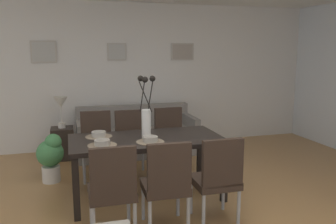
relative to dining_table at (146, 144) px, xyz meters
name	(u,v)px	position (x,y,z in m)	size (l,w,h in m)	color
back_wall_panel	(124,76)	(0.14, 2.43, 0.64)	(9.00, 0.10, 2.60)	silver
dining_table	(146,144)	(0.00, 0.00, 0.00)	(1.80, 0.91, 0.74)	black
dining_chair_near_left	(112,186)	(-0.52, -0.84, -0.15)	(0.44, 0.44, 0.92)	#33261E
dining_chair_near_right	(97,141)	(-0.52, 0.88, -0.15)	(0.45, 0.45, 0.92)	#33261E
dining_chair_far_left	(167,181)	(0.01, -0.85, -0.15)	(0.46, 0.46, 0.92)	#33261E
dining_chair_far_right	(132,140)	(-0.03, 0.83, -0.15)	(0.45, 0.45, 0.92)	#33261E
dining_chair_mid_left	(218,176)	(0.55, -0.85, -0.15)	(0.45, 0.45, 0.92)	#33261E
dining_chair_mid_right	(171,136)	(0.57, 0.89, -0.15)	(0.46, 0.46, 0.92)	#33261E
centerpiece_vase	(146,114)	(0.00, 0.00, 0.36)	(0.21, 0.23, 0.73)	white
placemat_near_left	(102,145)	(-0.54, -0.20, 0.08)	(0.32, 0.32, 0.01)	#7F705B
bowl_near_left	(102,142)	(-0.54, -0.20, 0.12)	(0.17, 0.17, 0.07)	#B2ADA3
placemat_near_right	(99,137)	(-0.54, 0.20, 0.08)	(0.32, 0.32, 0.01)	#7F705B
bowl_near_right	(99,134)	(-0.54, 0.20, 0.12)	(0.17, 0.17, 0.07)	#B2ADA3
placemat_far_left	(150,142)	(0.00, -0.20, 0.08)	(0.32, 0.32, 0.01)	#7F705B
bowl_far_left	(150,139)	(0.00, -0.20, 0.12)	(0.17, 0.17, 0.07)	#B2ADA3
sofa	(137,137)	(0.24, 1.88, -0.38)	(2.01, 0.84, 0.80)	gray
side_table	(63,143)	(-0.99, 1.88, -0.40)	(0.36, 0.36, 0.52)	black
table_lamp	(61,105)	(-0.99, 1.88, 0.23)	(0.22, 0.22, 0.51)	beige
framed_picture_left	(44,52)	(-1.23, 2.36, 1.07)	(0.42, 0.03, 0.37)	#B2ADA3
framed_picture_center	(117,52)	(0.00, 2.36, 1.07)	(0.34, 0.03, 0.30)	#B2ADA3
framed_picture_right	(182,52)	(1.23, 2.36, 1.07)	(0.44, 0.03, 0.32)	#B2ADA3
potted_plant	(51,155)	(-1.13, 0.84, -0.29)	(0.36, 0.36, 0.67)	silver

